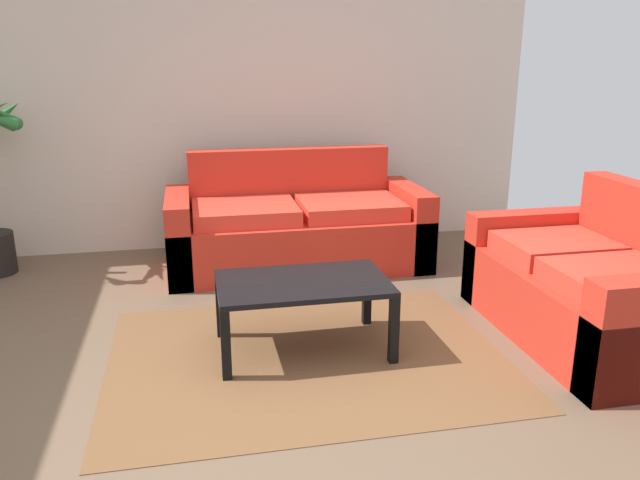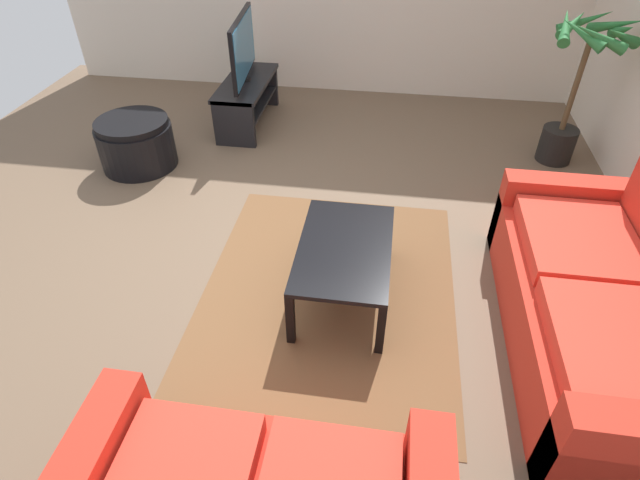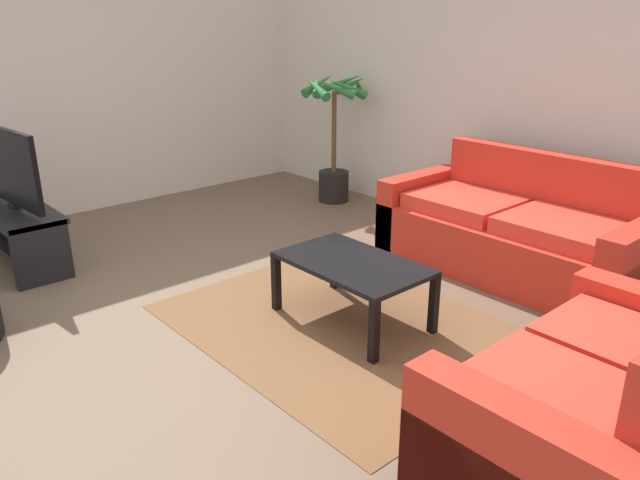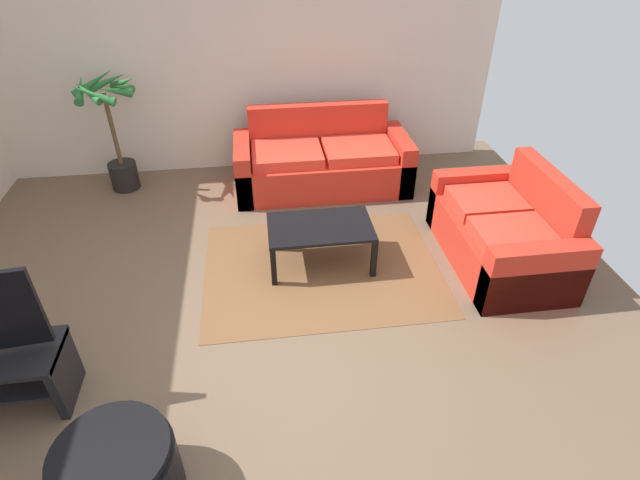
% 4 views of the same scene
% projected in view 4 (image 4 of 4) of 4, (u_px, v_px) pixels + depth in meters
% --- Properties ---
extents(ground_plane, '(6.60, 6.60, 0.00)m').
position_uv_depth(ground_plane, '(266.00, 322.00, 4.12)').
color(ground_plane, brown).
extents(wall_back, '(6.00, 0.06, 2.70)m').
position_uv_depth(wall_back, '(247.00, 58.00, 5.79)').
color(wall_back, beige).
rests_on(wall_back, ground).
extents(couch_main, '(2.03, 0.90, 0.90)m').
position_uv_depth(couch_main, '(322.00, 163.00, 5.89)').
color(couch_main, red).
rests_on(couch_main, ground).
extents(couch_loveseat, '(0.90, 1.52, 0.90)m').
position_uv_depth(couch_loveseat, '(503.00, 233.00, 4.68)').
color(couch_loveseat, red).
rests_on(couch_loveseat, ground).
extents(coffee_table, '(0.96, 0.59, 0.42)m').
position_uv_depth(coffee_table, '(320.00, 231.00, 4.59)').
color(coffee_table, black).
rests_on(coffee_table, ground).
extents(area_rug, '(2.20, 1.70, 0.01)m').
position_uv_depth(area_rug, '(322.00, 268.00, 4.72)').
color(area_rug, brown).
rests_on(area_rug, ground).
extents(potted_palm, '(0.76, 0.71, 1.36)m').
position_uv_depth(potted_palm, '(114.00, 132.00, 5.63)').
color(potted_palm, black).
rests_on(potted_palm, ground).
extents(ottoman, '(0.69, 0.69, 0.46)m').
position_uv_depth(ottoman, '(118.00, 474.00, 2.81)').
color(ottoman, black).
rests_on(ottoman, ground).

